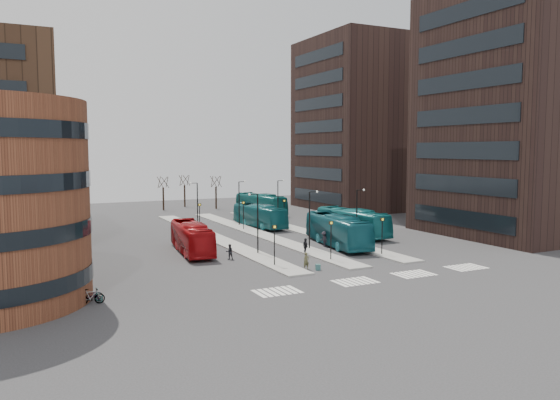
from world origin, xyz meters
name	(u,v)px	position (x,y,z in m)	size (l,w,h in m)	color
ground	(396,292)	(0.00, 0.00, 0.00)	(160.00, 160.00, 0.00)	#2C2C2F
island_left	(213,237)	(-4.00, 30.00, 0.07)	(2.50, 45.00, 0.15)	gray
island_mid	(259,234)	(2.00, 30.00, 0.07)	(2.50, 45.00, 0.15)	gray
island_right	(301,230)	(8.00, 30.00, 0.07)	(2.50, 45.00, 0.15)	gray
suitcase	(318,267)	(-1.59, 8.96, 0.26)	(0.42, 0.33, 0.52)	navy
red_bus	(192,238)	(-9.18, 21.78, 1.56)	(2.62, 11.20, 3.12)	#A00C10
teal_bus_a	(337,230)	(6.46, 18.56, 1.74)	(2.92, 12.47, 3.47)	#135561
teal_bus_b	(260,216)	(4.70, 35.74, 1.56)	(2.61, 11.17, 3.11)	#135A61
teal_bus_c	(352,222)	(12.05, 23.98, 1.67)	(2.80, 11.97, 3.33)	#166A6F
teal_bus_d	(261,204)	(11.12, 49.63, 1.68)	(2.82, 12.04, 3.35)	#125D5D
traveller	(306,261)	(-2.38, 9.65, 0.76)	(0.56, 0.37, 1.53)	#48472B
commuter_a	(229,252)	(-6.92, 16.85, 0.75)	(0.73, 0.57, 1.50)	black
commuter_b	(305,246)	(0.92, 15.81, 0.83)	(0.97, 0.41, 1.66)	black
commuter_c	(324,239)	(4.90, 18.82, 0.83)	(1.08, 0.62, 1.67)	black
bicycle_near	(91,298)	(-21.00, 6.72, 0.42)	(0.55, 1.59, 0.83)	gray
bicycle_mid	(91,297)	(-21.00, 6.55, 0.55)	(0.52, 1.83, 1.10)	gray
bicycle_far	(90,296)	(-21.00, 7.12, 0.48)	(0.63, 1.82, 0.96)	gray
crosswalk_stripes	(383,278)	(1.75, 4.00, 0.01)	(22.35, 2.40, 0.01)	silver
tower_near	(524,114)	(31.98, 16.00, 15.00)	(20.12, 20.00, 30.00)	black
tower_far	(365,125)	(31.98, 50.00, 15.00)	(20.12, 20.00, 30.00)	black
sign_poles	(280,222)	(1.60, 23.00, 2.41)	(12.45, 22.12, 3.65)	black
lamp_posts	(270,207)	(2.64, 28.00, 3.58)	(14.04, 20.24, 6.12)	black
bare_trees	(188,193)	(2.67, 62.67, 2.72)	(10.97, 8.14, 5.90)	black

